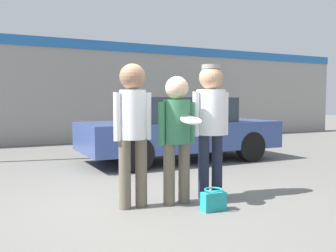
{
  "coord_description": "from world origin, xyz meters",
  "views": [
    {
      "loc": [
        -2.0,
        -4.38,
        1.34
      ],
      "look_at": [
        0.25,
        0.13,
        1.0
      ],
      "focal_mm": 40.0,
      "sensor_mm": 36.0,
      "label": 1
    }
  ],
  "objects_px": {
    "person_left": "(133,122)",
    "person_middle_with_frisbee": "(177,129)",
    "handbag": "(213,200)",
    "person_right": "(211,116)",
    "shrub": "(185,122)",
    "parked_car_near": "(178,129)"
  },
  "relations": [
    {
      "from": "person_middle_with_frisbee",
      "to": "handbag",
      "type": "bearing_deg",
      "value": -61.74
    },
    {
      "from": "handbag",
      "to": "parked_car_near",
      "type": "bearing_deg",
      "value": 68.34
    },
    {
      "from": "person_right",
      "to": "parked_car_near",
      "type": "height_order",
      "value": "person_right"
    },
    {
      "from": "person_middle_with_frisbee",
      "to": "parked_car_near",
      "type": "xyz_separation_m",
      "value": [
        1.69,
        3.13,
        -0.26
      ]
    },
    {
      "from": "shrub",
      "to": "handbag",
      "type": "relative_size",
      "value": 4.02
    },
    {
      "from": "person_left",
      "to": "shrub",
      "type": "height_order",
      "value": "person_left"
    },
    {
      "from": "person_middle_with_frisbee",
      "to": "person_left",
      "type": "bearing_deg",
      "value": 171.46
    },
    {
      "from": "person_middle_with_frisbee",
      "to": "handbag",
      "type": "xyz_separation_m",
      "value": [
        0.26,
        -0.48,
        -0.86
      ]
    },
    {
      "from": "parked_car_near",
      "to": "handbag",
      "type": "height_order",
      "value": "parked_car_near"
    },
    {
      "from": "person_middle_with_frisbee",
      "to": "handbag",
      "type": "relative_size",
      "value": 5.53
    },
    {
      "from": "person_middle_with_frisbee",
      "to": "shrub",
      "type": "relative_size",
      "value": 1.38
    },
    {
      "from": "person_left",
      "to": "person_middle_with_frisbee",
      "type": "xyz_separation_m",
      "value": [
        0.58,
        -0.09,
        -0.1
      ]
    },
    {
      "from": "person_middle_with_frisbee",
      "to": "person_right",
      "type": "bearing_deg",
      "value": 8.61
    },
    {
      "from": "person_middle_with_frisbee",
      "to": "handbag",
      "type": "height_order",
      "value": "person_middle_with_frisbee"
    },
    {
      "from": "person_right",
      "to": "shrub",
      "type": "bearing_deg",
      "value": 63.58
    },
    {
      "from": "person_middle_with_frisbee",
      "to": "shrub",
      "type": "xyz_separation_m",
      "value": [
        4.04,
        7.07,
        -0.38
      ]
    },
    {
      "from": "person_left",
      "to": "handbag",
      "type": "relative_size",
      "value": 6.01
    },
    {
      "from": "shrub",
      "to": "handbag",
      "type": "bearing_deg",
      "value": -116.65
    },
    {
      "from": "parked_car_near",
      "to": "shrub",
      "type": "height_order",
      "value": "parked_car_near"
    },
    {
      "from": "person_right",
      "to": "handbag",
      "type": "bearing_deg",
      "value": -119.42
    },
    {
      "from": "person_right",
      "to": "shrub",
      "type": "xyz_separation_m",
      "value": [
        3.47,
        6.98,
        -0.53
      ]
    },
    {
      "from": "person_right",
      "to": "parked_car_near",
      "type": "bearing_deg",
      "value": 69.88
    }
  ]
}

